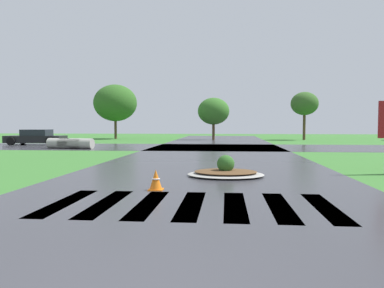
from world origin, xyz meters
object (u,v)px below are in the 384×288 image
car_white_sedan (36,138)px  traffic_cone (156,180)px  median_island (226,172)px  drainage_pipe_stack (70,143)px

car_white_sedan → traffic_cone: 23.95m
median_island → drainage_pipe_stack: (-10.49, 12.57, 0.21)m
median_island → car_white_sedan: (-15.27, 17.06, 0.43)m
median_island → car_white_sedan: 22.89m
drainage_pipe_stack → traffic_cone: drainage_pipe_stack is taller
car_white_sedan → median_island: bearing=129.9°
car_white_sedan → drainage_pipe_stack: size_ratio=1.39×
median_island → traffic_cone: median_island is taller
median_island → drainage_pipe_stack: 16.37m
car_white_sedan → drainage_pipe_stack: car_white_sedan is taller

